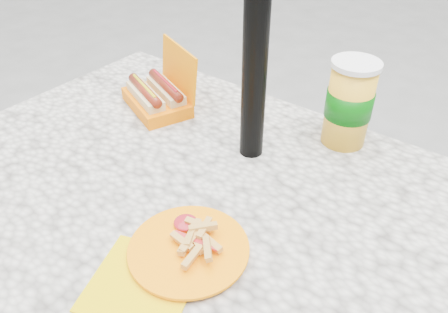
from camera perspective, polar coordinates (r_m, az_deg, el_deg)
The scene contains 4 objects.
picnic_table at distance 0.93m, azimuth -2.36°, elevation -9.36°, with size 1.20×0.80×0.75m.
hotdog_box at distance 1.12m, azimuth -8.61°, elevation 7.86°, with size 0.22×0.20×0.15m.
fries_plate at distance 0.73m, azimuth -5.04°, elevation -12.09°, with size 0.22×0.29×0.04m.
soda_cup at distance 0.98m, azimuth 16.02°, elevation 6.69°, with size 0.10×0.10×0.19m.
Camera 1 is at (0.42, -0.49, 1.31)m, focal length 35.00 mm.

